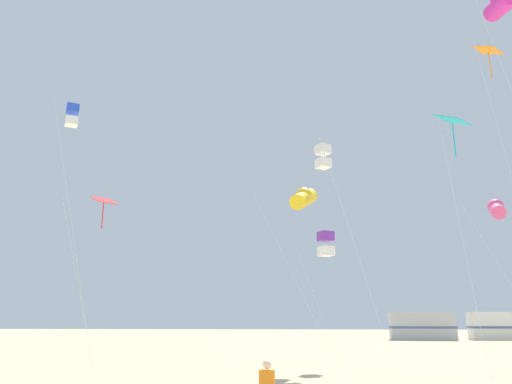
{
  "coord_description": "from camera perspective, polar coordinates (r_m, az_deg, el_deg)",
  "views": [
    {
      "loc": [
        1.67,
        -7.07,
        2.07
      ],
      "look_at": [
        0.42,
        9.97,
        6.48
      ],
      "focal_mm": 34.66,
      "sensor_mm": 36.0,
      "label": 1
    }
  ],
  "objects": [
    {
      "name": "kite_box_white",
      "position": [
        24.0,
        7.76,
        4.03
      ],
      "size": [
        3.1,
        3.1,
        10.23
      ],
      "color": "silver",
      "rests_on": "ground"
    },
    {
      "name": "kite_tube_rainbow",
      "position": [
        28.51,
        25.98,
        -1.71
      ],
      "size": [
        3.2,
        3.4,
        8.35
      ],
      "color": "silver",
      "rests_on": "ground"
    },
    {
      "name": "kite_tube_gold",
      "position": [
        22.6,
        5.55,
        -0.7
      ],
      "size": [
        3.39,
        3.5,
        8.13
      ],
      "color": "silver",
      "rests_on": "ground"
    },
    {
      "name": "kite_tube_magenta",
      "position": [
        20.86,
        26.54,
        18.93
      ],
      "size": [
        2.71,
        2.81,
        13.74
      ],
      "color": "silver",
      "rests_on": "ground"
    },
    {
      "name": "kite_diamond_cyan",
      "position": [
        16.36,
        21.78,
        6.78
      ],
      "size": [
        1.22,
        1.22,
        8.21
      ],
      "color": "silver",
      "rests_on": "ground"
    },
    {
      "name": "kite_diamond_orange",
      "position": [
        21.69,
        25.45,
        13.27
      ],
      "size": [
        1.65,
        1.46,
        12.47
      ],
      "color": "silver",
      "rests_on": "ground"
    },
    {
      "name": "rv_van_white",
      "position": [
        58.71,
        26.54,
        -13.67
      ],
      "size": [
        6.54,
        2.63,
        2.8
      ],
      "rotation": [
        0.0,
        0.0,
        -0.05
      ],
      "color": "white",
      "rests_on": "ground"
    },
    {
      "name": "rv_van_silver",
      "position": [
        55.34,
        18.62,
        -14.45
      ],
      "size": [
        6.58,
        2.77,
        2.8
      ],
      "rotation": [
        0.0,
        0.0,
        -0.07
      ],
      "color": "#B7BABF",
      "rests_on": "ground"
    },
    {
      "name": "kite_diamond_scarlet",
      "position": [
        21.55,
        -17.3,
        -1.51
      ],
      "size": [
        2.23,
        2.06,
        7.11
      ],
      "color": "silver",
      "rests_on": "ground"
    },
    {
      "name": "kite_box_violet",
      "position": [
        23.26,
        8.07,
        -5.95
      ],
      "size": [
        1.88,
        1.88,
        6.04
      ],
      "color": "silver",
      "rests_on": "ground"
    },
    {
      "name": "kite_box_blue",
      "position": [
        27.46,
        -20.45,
        8.23
      ],
      "size": [
        2.49,
        2.49,
        12.85
      ],
      "color": "silver",
      "rests_on": "ground"
    }
  ]
}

